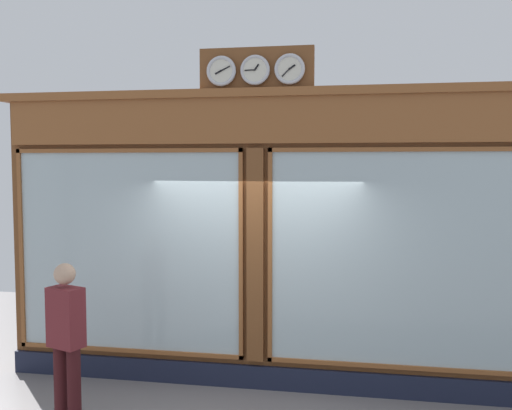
# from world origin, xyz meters

# --- Properties ---
(shop_facade) EXTENTS (6.46, 0.42, 4.06)m
(shop_facade) POSITION_xyz_m (0.00, -0.13, 1.80)
(shop_facade) COLOR brown
(shop_facade) RESTS_ON ground_plane
(pedestrian) EXTENTS (0.41, 0.33, 1.69)m
(pedestrian) POSITION_xyz_m (1.75, 1.31, 0.93)
(pedestrian) COLOR #3A1316
(pedestrian) RESTS_ON ground_plane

